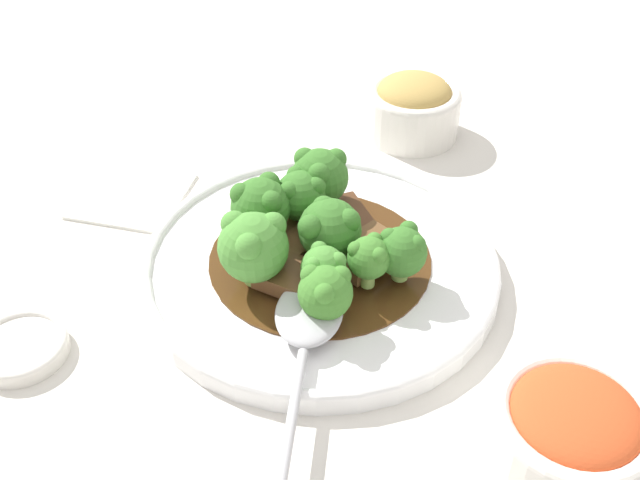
# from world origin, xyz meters

# --- Properties ---
(ground_plane) EXTENTS (4.00, 4.00, 0.00)m
(ground_plane) POSITION_xyz_m (0.00, 0.00, 0.00)
(ground_plane) COLOR silver
(main_plate) EXTENTS (0.28, 0.28, 0.02)m
(main_plate) POSITION_xyz_m (0.00, 0.00, 0.01)
(main_plate) COLOR white
(main_plate) RESTS_ON ground_plane
(beef_strip_0) EXTENTS (0.07, 0.06, 0.01)m
(beef_strip_0) POSITION_xyz_m (0.01, -0.03, 0.02)
(beef_strip_0) COLOR brown
(beef_strip_0) RESTS_ON main_plate
(beef_strip_1) EXTENTS (0.06, 0.05, 0.01)m
(beef_strip_1) POSITION_xyz_m (-0.00, 0.02, 0.02)
(beef_strip_1) COLOR brown
(beef_strip_1) RESTS_ON main_plate
(beef_strip_2) EXTENTS (0.06, 0.06, 0.01)m
(beef_strip_2) POSITION_xyz_m (0.05, -0.01, 0.02)
(beef_strip_2) COLOR #56331E
(beef_strip_2) RESTS_ON main_plate
(beef_strip_3) EXTENTS (0.04, 0.05, 0.01)m
(beef_strip_3) POSITION_xyz_m (-0.04, 0.01, 0.03)
(beef_strip_3) COLOR brown
(beef_strip_3) RESTS_ON main_plate
(broccoli_floret_0) EXTENTS (0.05, 0.05, 0.06)m
(broccoli_floret_0) POSITION_xyz_m (0.00, 0.05, 0.05)
(broccoli_floret_0) COLOR #7FA84C
(broccoli_floret_0) RESTS_ON main_plate
(broccoli_floret_1) EXTENTS (0.05, 0.05, 0.05)m
(broccoli_floret_1) POSITION_xyz_m (-0.00, -0.01, 0.05)
(broccoli_floret_1) COLOR #8EB756
(broccoli_floret_1) RESTS_ON main_plate
(broccoli_floret_2) EXTENTS (0.05, 0.05, 0.06)m
(broccoli_floret_2) POSITION_xyz_m (-0.05, 0.03, 0.05)
(broccoli_floret_2) COLOR #7FA84C
(broccoli_floret_2) RESTS_ON main_plate
(broccoli_floret_3) EXTENTS (0.03, 0.03, 0.04)m
(broccoli_floret_3) POSITION_xyz_m (-0.02, -0.05, 0.05)
(broccoli_floret_3) COLOR #8EB756
(broccoli_floret_3) RESTS_ON main_plate
(broccoli_floret_4) EXTENTS (0.04, 0.04, 0.05)m
(broccoli_floret_4) POSITION_xyz_m (0.03, 0.03, 0.05)
(broccoli_floret_4) COLOR #7FA84C
(broccoli_floret_4) RESTS_ON main_plate
(broccoli_floret_5) EXTENTS (0.04, 0.04, 0.04)m
(broccoli_floret_5) POSITION_xyz_m (-0.06, -0.03, 0.04)
(broccoli_floret_5) COLOR #7FA84C
(broccoli_floret_5) RESTS_ON main_plate
(broccoli_floret_6) EXTENTS (0.04, 0.04, 0.04)m
(broccoli_floret_6) POSITION_xyz_m (0.00, -0.07, 0.05)
(broccoli_floret_6) COLOR #7FA84C
(broccoli_floret_6) RESTS_ON main_plate
(broccoli_floret_7) EXTENTS (0.03, 0.03, 0.04)m
(broccoli_floret_7) POSITION_xyz_m (-0.04, -0.02, 0.04)
(broccoli_floret_7) COLOR #7FA84C
(broccoli_floret_7) RESTS_ON main_plate
(broccoli_floret_8) EXTENTS (0.05, 0.05, 0.06)m
(broccoli_floret_8) POSITION_xyz_m (0.05, 0.02, 0.05)
(broccoli_floret_8) COLOR #8EB756
(broccoli_floret_8) RESTS_ON main_plate
(serving_spoon) EXTENTS (0.21, 0.09, 0.01)m
(serving_spoon) POSITION_xyz_m (-0.08, -0.03, 0.03)
(serving_spoon) COLOR #B7B7BC
(serving_spoon) RESTS_ON main_plate
(side_bowl_kimchi) EXTENTS (0.10, 0.10, 0.04)m
(side_bowl_kimchi) POSITION_xyz_m (-0.09, -0.21, 0.02)
(side_bowl_kimchi) COLOR white
(side_bowl_kimchi) RESTS_ON ground_plane
(side_bowl_appetizer) EXTENTS (0.09, 0.09, 0.06)m
(side_bowl_appetizer) POSITION_xyz_m (0.23, -0.00, 0.03)
(side_bowl_appetizer) COLOR white
(side_bowl_appetizer) RESTS_ON ground_plane
(sauce_dish) EXTENTS (0.07, 0.07, 0.01)m
(sauce_dish) POSITION_xyz_m (-0.16, 0.16, 0.01)
(sauce_dish) COLOR white
(sauce_dish) RESTS_ON ground_plane
(paper_napkin) EXTENTS (0.10, 0.10, 0.01)m
(paper_napkin) POSITION_xyz_m (0.03, 0.20, 0.00)
(paper_napkin) COLOR silver
(paper_napkin) RESTS_ON ground_plane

